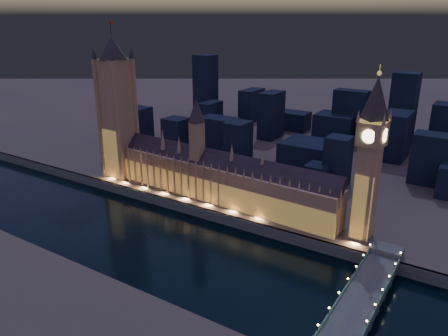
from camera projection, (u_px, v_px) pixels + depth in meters
The scene contains 8 objects.
ground_plane at pixel (174, 242), 297.17m from camera, with size 2000.00×2000.00×0.00m, color black.
north_bank at pixel (375, 107), 709.23m from camera, with size 2000.00×960.00×8.00m, color #44493D.
embankment_wall at pixel (208, 215), 328.44m from camera, with size 2000.00×2.50×8.00m, color #424F53.
palace_of_westminster at pixel (217, 177), 340.31m from camera, with size 202.00×30.29×78.00m.
victoria_tower at pixel (117, 102), 377.62m from camera, with size 31.68×31.68×133.43m.
elizabeth_tower at pixel (371, 146), 268.36m from camera, with size 18.00×18.00×110.92m.
westminster_bridge at pixel (363, 299), 227.26m from camera, with size 18.72×113.00×15.90m.
city_backdrop at pixel (344, 128), 467.89m from camera, with size 473.53×215.63×86.63m.
Camera 1 is at (170.52, -203.97, 145.96)m, focal length 35.00 mm.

